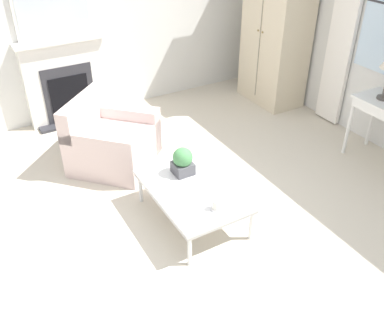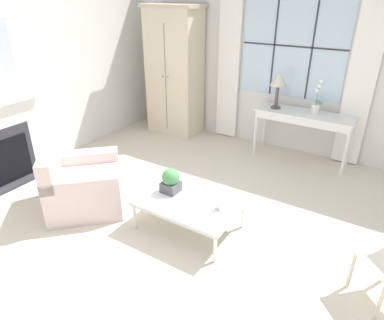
{
  "view_description": "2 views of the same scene",
  "coord_description": "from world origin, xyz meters",
  "px_view_note": "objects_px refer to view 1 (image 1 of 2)",
  "views": [
    {
      "loc": [
        2.75,
        -1.48,
        2.87
      ],
      "look_at": [
        -0.05,
        0.13,
        0.78
      ],
      "focal_mm": 40.0,
      "sensor_mm": 36.0,
      "label": 1
    },
    {
      "loc": [
        1.61,
        -2.53,
        2.49
      ],
      "look_at": [
        -0.12,
        0.23,
        0.87
      ],
      "focal_mm": 32.0,
      "sensor_mm": 36.0,
      "label": 2
    }
  ],
  "objects_px": {
    "fireplace": "(64,72)",
    "coffee_table": "(193,191)",
    "pillar_candle": "(216,205)",
    "potted_plant_small": "(183,161)",
    "armoire": "(277,26)",
    "armchair_upholstered": "(112,142)"
  },
  "relations": [
    {
      "from": "fireplace",
      "to": "coffee_table",
      "type": "height_order",
      "value": "fireplace"
    },
    {
      "from": "fireplace",
      "to": "pillar_candle",
      "type": "bearing_deg",
      "value": 8.0
    },
    {
      "from": "potted_plant_small",
      "to": "pillar_candle",
      "type": "height_order",
      "value": "potted_plant_small"
    },
    {
      "from": "pillar_candle",
      "to": "coffee_table",
      "type": "bearing_deg",
      "value": -176.72
    },
    {
      "from": "armoire",
      "to": "coffee_table",
      "type": "relative_size",
      "value": 1.99
    },
    {
      "from": "potted_plant_small",
      "to": "pillar_candle",
      "type": "relative_size",
      "value": 2.56
    },
    {
      "from": "armoire",
      "to": "pillar_candle",
      "type": "bearing_deg",
      "value": -47.26
    },
    {
      "from": "armchair_upholstered",
      "to": "pillar_candle",
      "type": "height_order",
      "value": "armchair_upholstered"
    },
    {
      "from": "armoire",
      "to": "pillar_candle",
      "type": "distance_m",
      "value": 3.42
    },
    {
      "from": "armchair_upholstered",
      "to": "coffee_table",
      "type": "bearing_deg",
      "value": 12.92
    },
    {
      "from": "armchair_upholstered",
      "to": "fireplace",
      "type": "bearing_deg",
      "value": -175.69
    },
    {
      "from": "pillar_candle",
      "to": "armchair_upholstered",
      "type": "bearing_deg",
      "value": -169.13
    },
    {
      "from": "armoire",
      "to": "potted_plant_small",
      "type": "relative_size",
      "value": 7.82
    },
    {
      "from": "coffee_table",
      "to": "armchair_upholstered",
      "type": "bearing_deg",
      "value": -167.08
    },
    {
      "from": "armoire",
      "to": "armchair_upholstered",
      "type": "relative_size",
      "value": 1.82
    },
    {
      "from": "armchair_upholstered",
      "to": "coffee_table",
      "type": "distance_m",
      "value": 1.42
    },
    {
      "from": "fireplace",
      "to": "armchair_upholstered",
      "type": "xyz_separation_m",
      "value": [
        1.39,
        0.1,
        -0.43
      ]
    },
    {
      "from": "armoire",
      "to": "pillar_candle",
      "type": "relative_size",
      "value": 20.03
    },
    {
      "from": "fireplace",
      "to": "pillar_candle",
      "type": "xyz_separation_m",
      "value": [
        3.16,
        0.44,
        -0.28
      ]
    },
    {
      "from": "fireplace",
      "to": "pillar_candle",
      "type": "height_order",
      "value": "fireplace"
    },
    {
      "from": "fireplace",
      "to": "armchair_upholstered",
      "type": "distance_m",
      "value": 1.46
    },
    {
      "from": "coffee_table",
      "to": "armoire",
      "type": "bearing_deg",
      "value": 127.27
    }
  ]
}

